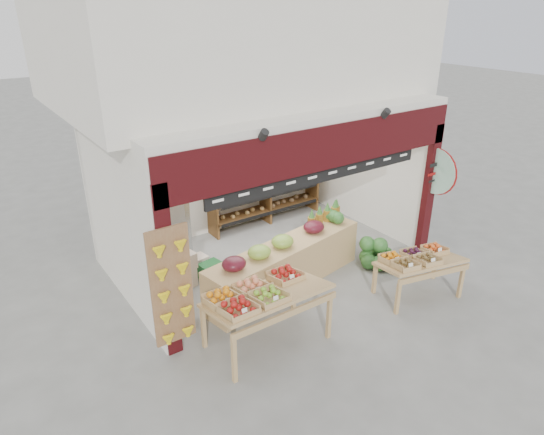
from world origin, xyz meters
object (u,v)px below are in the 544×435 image
(refrigerator, at_px, (167,223))
(mid_counter, at_px, (286,263))
(display_table_right, at_px, (417,260))
(display_table_left, at_px, (259,295))
(back_shelving, at_px, (266,177))
(watermelon_pile, at_px, (378,255))
(cardboard_stack, at_px, (193,269))

(refrigerator, xyz_separation_m, mid_counter, (1.34, -2.04, -0.36))
(refrigerator, bearing_deg, display_table_right, -63.76)
(refrigerator, relative_size, display_table_left, 0.92)
(back_shelving, xyz_separation_m, display_table_right, (0.37, -4.04, -0.39))
(back_shelving, bearing_deg, watermelon_pile, -77.71)
(mid_counter, relative_size, display_table_right, 2.17)
(mid_counter, distance_m, display_table_left, 1.75)
(back_shelving, height_order, display_table_left, back_shelving)
(display_table_left, bearing_deg, display_table_right, -8.22)
(mid_counter, height_order, watermelon_pile, mid_counter)
(refrigerator, bearing_deg, mid_counter, -70.42)
(display_table_left, bearing_deg, cardboard_stack, 90.07)
(refrigerator, height_order, cardboard_stack, refrigerator)
(back_shelving, bearing_deg, display_table_left, -125.36)
(cardboard_stack, xyz_separation_m, display_table_left, (0.00, -2.19, 0.63))
(back_shelving, height_order, display_table_right, back_shelving)
(mid_counter, xyz_separation_m, display_table_left, (-1.29, -1.10, 0.42))
(display_table_left, bearing_deg, refrigerator, 90.83)
(mid_counter, bearing_deg, watermelon_pile, -12.86)
(watermelon_pile, bearing_deg, display_table_left, -168.29)
(display_table_left, bearing_deg, watermelon_pile, 11.71)
(back_shelving, xyz_separation_m, display_table_left, (-2.56, -3.61, -0.22))
(cardboard_stack, bearing_deg, display_table_right, -41.70)
(refrigerator, relative_size, mid_counter, 0.49)
(cardboard_stack, relative_size, display_table_left, 0.57)
(display_table_left, height_order, watermelon_pile, display_table_left)
(refrigerator, xyz_separation_m, watermelon_pile, (3.25, -2.47, -0.61))
(refrigerator, bearing_deg, back_shelving, -3.36)
(display_table_right, height_order, watermelon_pile, display_table_right)
(display_table_left, relative_size, watermelon_pile, 2.24)
(refrigerator, height_order, mid_counter, refrigerator)
(cardboard_stack, bearing_deg, refrigerator, 92.60)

